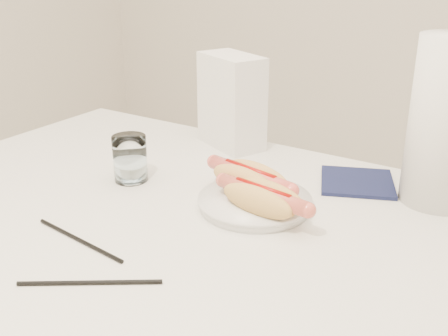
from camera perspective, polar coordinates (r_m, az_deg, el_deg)
The scene contains 10 objects.
table at distance 0.94m, azimuth -3.46°, elevation -8.41°, with size 1.20×0.80×0.75m.
plate at distance 0.93m, azimuth 3.26°, elevation -3.78°, with size 0.19×0.19×0.02m, color white.
hotdog_left at distance 0.95m, azimuth 2.78°, elevation -1.21°, with size 0.18×0.10×0.05m.
hotdog_right at distance 0.88m, azimuth 4.12°, elevation -3.21°, with size 0.18×0.09×0.05m.
water_glass at distance 1.04m, azimuth -9.89°, elevation 1.00°, with size 0.06×0.06×0.09m, color white.
chopstick_near at distance 0.86m, azimuth -15.03°, elevation -7.33°, with size 0.01×0.01×0.20m, color black.
chopstick_far at distance 0.76m, azimuth -13.97°, elevation -11.65°, with size 0.01×0.01×0.19m, color black.
napkin_box at distance 1.20m, azimuth 0.80°, elevation 7.05°, with size 0.15×0.09×0.20m, color white.
navy_napkin at distance 1.06m, azimuth 13.87°, elevation -1.45°, with size 0.13×0.13×0.01m, color #12173A.
paper_towel_roll at distance 0.98m, azimuth 22.57°, elevation 4.46°, with size 0.13×0.13×0.29m, color white.
Camera 1 is at (0.48, -0.65, 1.17)m, focal length 43.32 mm.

